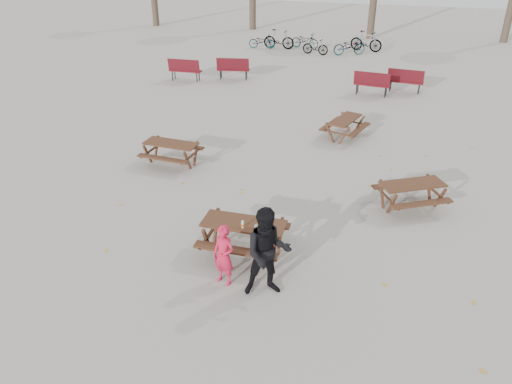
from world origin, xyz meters
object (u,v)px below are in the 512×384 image
(food_tray, at_px, (259,227))
(child, at_px, (224,255))
(adult, at_px, (268,253))
(picnic_table_east, at_px, (411,195))
(picnic_table_far, at_px, (345,128))
(picnic_table_north, at_px, (172,153))
(main_picnic_table, at_px, (244,230))
(soda_bottle, at_px, (243,225))

(food_tray, height_order, child, child)
(food_tray, distance_m, adult, 1.17)
(picnic_table_east, xyz_separation_m, picnic_table_far, (-2.17, 4.35, -0.02))
(picnic_table_north, bearing_deg, picnic_table_east, -1.90)
(child, distance_m, picnic_table_far, 8.63)
(adult, xyz_separation_m, picnic_table_north, (-4.25, 5.01, -0.59))
(main_picnic_table, bearing_deg, adult, -54.62)
(picnic_table_north, bearing_deg, picnic_table_far, 41.28)
(food_tray, bearing_deg, soda_bottle, -163.97)
(picnic_table_north, distance_m, picnic_table_far, 5.95)
(adult, bearing_deg, soda_bottle, 108.36)
(soda_bottle, height_order, picnic_table_north, soda_bottle)
(main_picnic_table, distance_m, child, 1.12)
(soda_bottle, relative_size, adult, 0.09)
(main_picnic_table, height_order, food_tray, food_tray)
(main_picnic_table, relative_size, picnic_table_east, 1.12)
(adult, height_order, picnic_table_east, adult)
(soda_bottle, bearing_deg, adult, -50.84)
(food_tray, bearing_deg, adult, -66.48)
(main_picnic_table, bearing_deg, picnic_table_far, 79.59)
(picnic_table_east, bearing_deg, main_picnic_table, -168.13)
(main_picnic_table, distance_m, adult, 1.48)
(main_picnic_table, relative_size, food_tray, 10.00)
(main_picnic_table, height_order, child, child)
(adult, distance_m, picnic_table_north, 6.60)
(soda_bottle, bearing_deg, picnic_table_east, 42.86)
(soda_bottle, xyz_separation_m, adult, (0.79, -0.97, 0.09))
(main_picnic_table, height_order, adult, adult)
(main_picnic_table, height_order, picnic_table_east, main_picnic_table)
(child, bearing_deg, picnic_table_far, 99.29)
(adult, bearing_deg, picnic_table_north, 109.50)
(food_tray, bearing_deg, child, -113.73)
(child, bearing_deg, food_tray, 85.15)
(picnic_table_north, bearing_deg, adult, -45.02)
(food_tray, bearing_deg, picnic_table_east, 44.84)
(soda_bottle, distance_m, adult, 1.26)
(food_tray, xyz_separation_m, child, (-0.44, -1.01, -0.13))
(food_tray, xyz_separation_m, adult, (0.46, -1.07, 0.15))
(picnic_table_far, bearing_deg, picnic_table_east, -136.23)
(adult, bearing_deg, child, 155.65)
(main_picnic_table, relative_size, picnic_table_north, 1.12)
(main_picnic_table, height_order, picnic_table_far, main_picnic_table)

